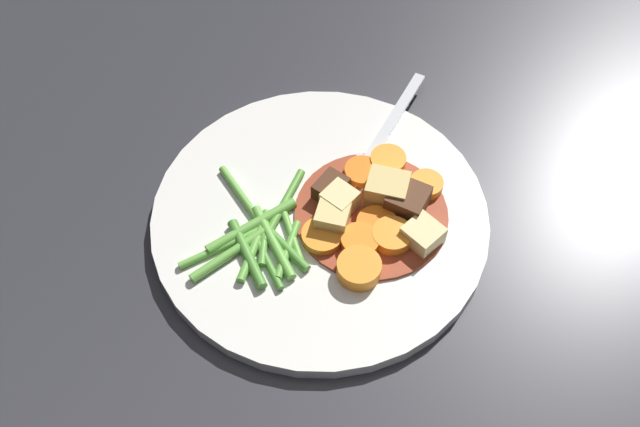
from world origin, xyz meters
The scene contains 31 objects.
ground_plane centered at (0.00, 0.00, 0.00)m, with size 3.00×3.00×0.00m, color #2D2D33.
dinner_plate centered at (0.00, 0.00, 0.01)m, with size 0.28×0.28×0.01m, color white.
stew_sauce centered at (0.04, -0.01, 0.01)m, with size 0.13×0.13×0.00m, color #93381E.
carrot_slice_0 centered at (0.01, -0.06, 0.02)m, with size 0.04×0.04×0.01m, color orange.
carrot_slice_1 centered at (0.05, 0.03, 0.02)m, with size 0.03×0.03×0.01m, color orange.
carrot_slice_2 centered at (0.07, 0.03, 0.02)m, with size 0.03×0.03×0.01m, color orange.
carrot_slice_3 centered at (0.05, -0.04, 0.02)m, with size 0.03×0.03×0.01m, color orange.
carrot_slice_4 centered at (0.09, 0.00, 0.02)m, with size 0.03×0.03×0.01m, color orange.
carrot_slice_5 centered at (0.02, -0.04, 0.02)m, with size 0.03×0.03×0.01m, color orange.
carrot_slice_6 centered at (-0.01, -0.03, 0.02)m, with size 0.03×0.03×0.01m, color orange.
carrot_slice_7 centered at (0.04, -0.03, 0.02)m, with size 0.03×0.03×0.01m, color orange.
potato_chunk_0 centered at (0.06, 0.00, 0.03)m, with size 0.03×0.03×0.02m, color #DBBC6B.
potato_chunk_1 centered at (0.01, -0.01, 0.02)m, with size 0.03×0.03×0.02m, color #E5CC7A.
potato_chunk_2 centered at (0.07, -0.05, 0.02)m, with size 0.03×0.03×0.02m, color #EAD68C.
potato_chunk_3 centered at (0.02, 0.00, 0.02)m, with size 0.02×0.03×0.02m, color #EAD68C.
meat_chunk_0 centered at (0.01, 0.02, 0.02)m, with size 0.02×0.03×0.02m, color #4C2B19.
meat_chunk_1 centered at (0.07, -0.02, 0.02)m, with size 0.03×0.03×0.02m, color #56331E.
green_bean_0 centered at (-0.05, -0.04, 0.02)m, with size 0.01×0.01×0.05m, color #4C8E33.
green_bean_1 centered at (-0.06, 0.03, 0.02)m, with size 0.01×0.01×0.08m, color #66AD42.
green_bean_2 centered at (-0.05, -0.01, 0.02)m, with size 0.01×0.01×0.05m, color #599E38.
green_bean_3 centered at (-0.03, 0.01, 0.02)m, with size 0.01×0.01×0.08m, color #599E38.
green_bean_4 centered at (-0.09, -0.01, 0.02)m, with size 0.01×0.01×0.07m, color #66AD42.
green_bean_5 centered at (-0.07, -0.03, 0.02)m, with size 0.01×0.01×0.07m, color #4C8E33.
green_bean_6 centered at (-0.03, -0.02, 0.02)m, with size 0.01×0.01×0.06m, color #66AD42.
green_bean_7 centered at (-0.05, -0.02, 0.02)m, with size 0.01×0.01×0.07m, color #66AD42.
green_bean_8 centered at (-0.04, -0.03, 0.02)m, with size 0.01×0.01×0.06m, color #66AD42.
green_bean_9 centered at (-0.06, 0.00, 0.02)m, with size 0.01×0.01×0.08m, color #66AD42.
green_bean_10 centered at (-0.08, -0.02, 0.02)m, with size 0.01×0.01×0.08m, color #66AD42.
green_bean_11 centered at (-0.06, -0.02, 0.02)m, with size 0.01×0.01×0.06m, color #66AD42.
green_bean_12 centered at (-0.04, -0.02, 0.02)m, with size 0.01×0.01×0.06m, color #4C8E33.
fork centered at (0.07, 0.06, 0.01)m, with size 0.13×0.14×0.00m.
Camera 1 is at (-0.10, -0.35, 0.53)m, focal length 42.03 mm.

